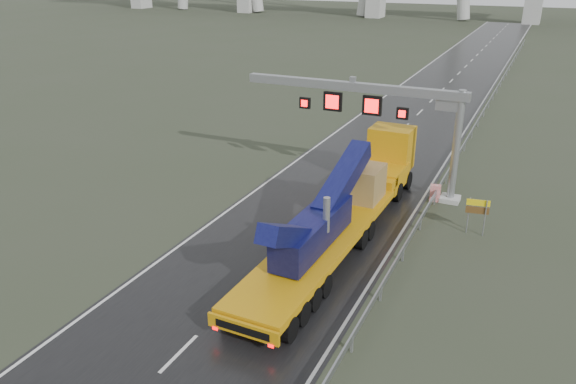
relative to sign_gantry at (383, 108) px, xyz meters
The scene contains 7 objects.
ground 18.96m from the sign_gantry, 96.67° to the right, with size 400.00×400.00×0.00m, color #313927.
road 22.81m from the sign_gantry, 95.46° to the left, with size 11.00×200.00×0.02m, color black.
guardrail 13.57m from the sign_gantry, 71.60° to the left, with size 0.20×140.00×1.40m, color gray, non-canonical shape.
sign_gantry is the anchor object (origin of this frame).
heavy_haul_truck 7.35m from the sign_gantry, 87.41° to the right, with size 3.49×21.09×4.94m.
exit_sign_pair 9.07m from the sign_gantry, 31.51° to the right, with size 1.24×0.26×2.15m.
striped_barrier 6.40m from the sign_gantry, ahead, with size 0.66×0.35×1.11m, color red.
Camera 1 is at (11.47, -16.44, 14.26)m, focal length 35.00 mm.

